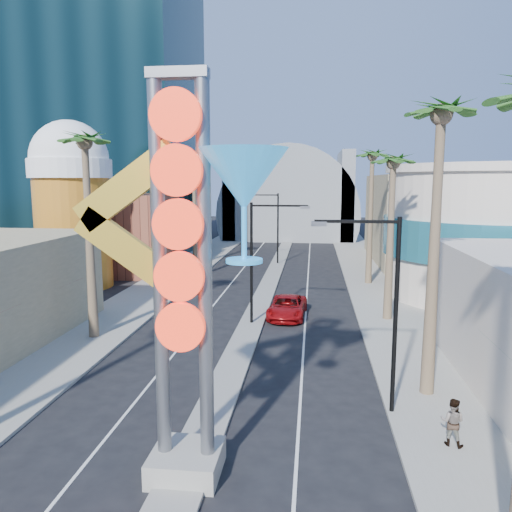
{
  "coord_description": "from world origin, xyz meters",
  "views": [
    {
      "loc": [
        3.92,
        -11.5,
        9.35
      ],
      "look_at": [
        0.47,
        18.48,
        4.8
      ],
      "focal_mm": 35.0,
      "sensor_mm": 36.0,
      "label": 1
    }
  ],
  "objects": [
    {
      "name": "filler_east",
      "position": [
        16.0,
        48.0,
        5.0
      ],
      "size": [
        10.0,
        20.0,
        10.0
      ],
      "primitive_type": "cube",
      "color": "#988962",
      "rests_on": "ground"
    },
    {
      "name": "streetlight_2",
      "position": [
        6.72,
        8.0,
        4.83
      ],
      "size": [
        3.45,
        0.25,
        8.0
      ],
      "color": "black",
      "rests_on": "ground"
    },
    {
      "name": "palm_5",
      "position": [
        9.0,
        10.0,
        11.27
      ],
      "size": [
        2.4,
        2.4,
        13.2
      ],
      "color": "brown",
      "rests_on": "ground"
    },
    {
      "name": "canopy",
      "position": [
        0.0,
        72.0,
        4.31
      ],
      "size": [
        22.0,
        16.0,
        22.0
      ],
      "color": "slate",
      "rests_on": "ground"
    },
    {
      "name": "pedestrian_b",
      "position": [
        8.88,
        5.56,
        1.0
      ],
      "size": [
        1.02,
        0.92,
        1.71
      ],
      "primitive_type": "imported",
      "rotation": [
        0.0,
        0.0,
        2.73
      ],
      "color": "gray",
      "rests_on": "sidewalk_east"
    },
    {
      "name": "palm_2",
      "position": [
        -9.0,
        30.0,
        9.48
      ],
      "size": [
        2.4,
        2.4,
        11.2
      ],
      "color": "brown",
      "rests_on": "ground"
    },
    {
      "name": "palm_6",
      "position": [
        9.0,
        22.0,
        9.93
      ],
      "size": [
        2.4,
        2.4,
        11.7
      ],
      "color": "brown",
      "rests_on": "ground"
    },
    {
      "name": "hotel_tower",
      "position": [
        -22.0,
        52.0,
        25.0
      ],
      "size": [
        20.0,
        20.0,
        50.0
      ],
      "primitive_type": "cube",
      "color": "black",
      "rests_on": "ground"
    },
    {
      "name": "streetlight_0",
      "position": [
        0.55,
        20.0,
        4.88
      ],
      "size": [
        3.79,
        0.25,
        8.0
      ],
      "color": "black",
      "rests_on": "ground"
    },
    {
      "name": "sidewalk_east",
      "position": [
        9.5,
        35.0,
        0.07
      ],
      "size": [
        5.0,
        100.0,
        0.15
      ],
      "primitive_type": "cube",
      "color": "gray",
      "rests_on": "ground"
    },
    {
      "name": "palm_7",
      "position": [
        9.0,
        34.0,
        10.82
      ],
      "size": [
        2.4,
        2.4,
        12.7
      ],
      "color": "brown",
      "rests_on": "ground"
    },
    {
      "name": "turquoise_building",
      "position": [
        18.0,
        30.0,
        5.25
      ],
      "size": [
        16.6,
        16.6,
        10.6
      ],
      "color": "beige",
      "rests_on": "ground"
    },
    {
      "name": "streetlight_1",
      "position": [
        -0.55,
        44.0,
        4.88
      ],
      "size": [
        3.79,
        0.25,
        8.0
      ],
      "color": "black",
      "rests_on": "ground"
    },
    {
      "name": "sidewalk_west",
      "position": [
        -9.5,
        35.0,
        0.07
      ],
      "size": [
        5.0,
        100.0,
        0.15
      ],
      "primitive_type": "cube",
      "color": "gray",
      "rests_on": "ground"
    },
    {
      "name": "brick_filler_west",
      "position": [
        -16.0,
        38.0,
        4.0
      ],
      "size": [
        10.0,
        10.0,
        8.0
      ],
      "primitive_type": "cube",
      "color": "brown",
      "rests_on": "ground"
    },
    {
      "name": "beer_mug",
      "position": [
        -17.0,
        30.0,
        7.84
      ],
      "size": [
        7.0,
        7.0,
        14.5
      ],
      "color": "#BE7919",
      "rests_on": "ground"
    },
    {
      "name": "palm_1",
      "position": [
        -9.0,
        16.0,
        10.82
      ],
      "size": [
        2.4,
        2.4,
        12.7
      ],
      "color": "brown",
      "rests_on": "ground"
    },
    {
      "name": "neon_sign",
      "position": [
        0.82,
        2.96,
        7.31
      ],
      "size": [
        6.53,
        2.6,
        12.55
      ],
      "color": "gray",
      "rests_on": "ground"
    },
    {
      "name": "red_pickup",
      "position": [
        2.24,
        22.05,
        0.73
      ],
      "size": [
        2.74,
        5.38,
        1.46
      ],
      "primitive_type": "imported",
      "rotation": [
        0.0,
        0.0,
        -0.06
      ],
      "color": "#9B0B0E",
      "rests_on": "ground"
    },
    {
      "name": "median",
      "position": [
        0.0,
        38.0,
        0.07
      ],
      "size": [
        1.6,
        84.0,
        0.15
      ],
      "primitive_type": "cube",
      "color": "gray",
      "rests_on": "ground"
    },
    {
      "name": "palm_3",
      "position": [
        -9.0,
        42.0,
        9.48
      ],
      "size": [
        2.4,
        2.4,
        11.2
      ],
      "color": "brown",
      "rests_on": "ground"
    }
  ]
}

